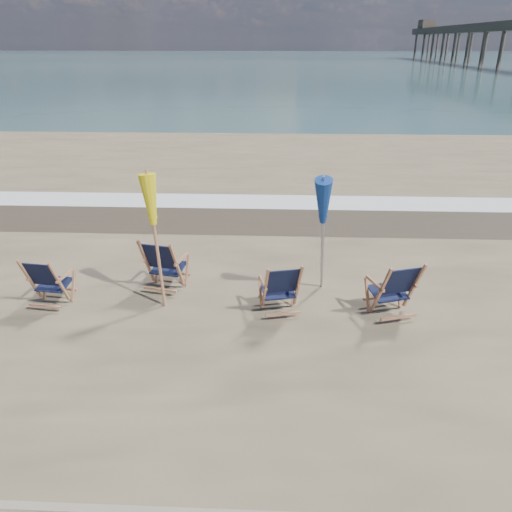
{
  "coord_description": "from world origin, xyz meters",
  "views": [
    {
      "loc": [
        0.36,
        -5.71,
        4.32
      ],
      "look_at": [
        0.0,
        2.2,
        0.9
      ],
      "focal_mm": 35.0,
      "sensor_mm": 36.0,
      "label": 1
    }
  ],
  "objects_px": {
    "umbrella_yellow": "(154,208)",
    "umbrella_blue": "(325,198)",
    "beach_chair_0": "(59,284)",
    "beach_chair_2": "(298,288)",
    "beach_chair_1": "(177,267)",
    "beach_chair_3": "(414,288)"
  },
  "relations": [
    {
      "from": "beach_chair_2",
      "to": "beach_chair_3",
      "type": "relative_size",
      "value": 0.93
    },
    {
      "from": "beach_chair_0",
      "to": "beach_chair_2",
      "type": "relative_size",
      "value": 0.99
    },
    {
      "from": "beach_chair_1",
      "to": "umbrella_yellow",
      "type": "distance_m",
      "value": 1.32
    },
    {
      "from": "beach_chair_3",
      "to": "umbrella_yellow",
      "type": "bearing_deg",
      "value": -21.66
    },
    {
      "from": "beach_chair_0",
      "to": "beach_chair_1",
      "type": "distance_m",
      "value": 2.02
    },
    {
      "from": "umbrella_yellow",
      "to": "beach_chair_2",
      "type": "bearing_deg",
      "value": -6.81
    },
    {
      "from": "beach_chair_0",
      "to": "beach_chair_1",
      "type": "relative_size",
      "value": 0.91
    },
    {
      "from": "beach_chair_2",
      "to": "beach_chair_3",
      "type": "height_order",
      "value": "beach_chair_3"
    },
    {
      "from": "beach_chair_0",
      "to": "umbrella_blue",
      "type": "relative_size",
      "value": 0.41
    },
    {
      "from": "beach_chair_0",
      "to": "umbrella_yellow",
      "type": "height_order",
      "value": "umbrella_yellow"
    },
    {
      "from": "beach_chair_0",
      "to": "umbrella_yellow",
      "type": "relative_size",
      "value": 0.43
    },
    {
      "from": "beach_chair_2",
      "to": "beach_chair_0",
      "type": "bearing_deg",
      "value": -13.28
    },
    {
      "from": "beach_chair_1",
      "to": "beach_chair_0",
      "type": "bearing_deg",
      "value": 31.88
    },
    {
      "from": "beach_chair_0",
      "to": "beach_chair_3",
      "type": "height_order",
      "value": "beach_chair_3"
    },
    {
      "from": "umbrella_blue",
      "to": "beach_chair_2",
      "type": "bearing_deg",
      "value": -121.11
    },
    {
      "from": "umbrella_blue",
      "to": "beach_chair_3",
      "type": "bearing_deg",
      "value": -25.71
    },
    {
      "from": "beach_chair_2",
      "to": "umbrella_yellow",
      "type": "relative_size",
      "value": 0.43
    },
    {
      "from": "umbrella_yellow",
      "to": "umbrella_blue",
      "type": "height_order",
      "value": "umbrella_blue"
    },
    {
      "from": "beach_chair_3",
      "to": "umbrella_blue",
      "type": "distance_m",
      "value": 2.12
    },
    {
      "from": "beach_chair_1",
      "to": "beach_chair_3",
      "type": "height_order",
      "value": "beach_chair_1"
    },
    {
      "from": "beach_chair_2",
      "to": "umbrella_blue",
      "type": "relative_size",
      "value": 0.42
    },
    {
      "from": "umbrella_blue",
      "to": "beach_chair_1",
      "type": "bearing_deg",
      "value": -178.64
    }
  ]
}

